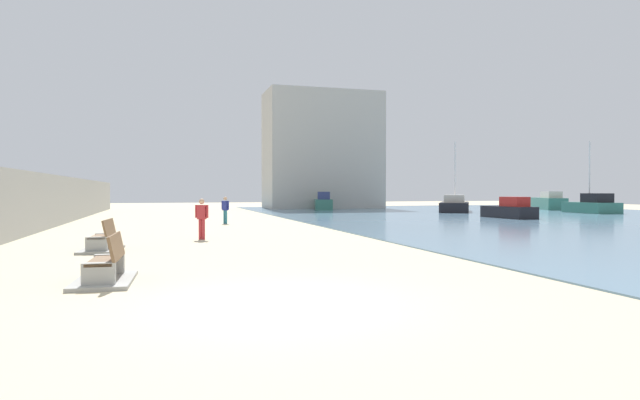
{
  "coord_description": "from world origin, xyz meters",
  "views": [
    {
      "loc": [
        -1.74,
        -8.54,
        1.85
      ],
      "look_at": [
        3.77,
        10.43,
        1.52
      ],
      "focal_mm": 30.08,
      "sensor_mm": 36.0,
      "label": 1
    }
  ],
  "objects": [
    {
      "name": "harbor_building",
      "position": [
        14.38,
        46.0,
        6.13
      ],
      "size": [
        12.0,
        6.0,
        12.25
      ],
      "primitive_type": "cube",
      "color": "#ADAAA3",
      "rests_on": "ground"
    },
    {
      "name": "boat_nearest",
      "position": [
        22.51,
        32.89,
        0.61
      ],
      "size": [
        5.41,
        6.72,
        6.13
      ],
      "color": "black",
      "rests_on": "water_bay"
    },
    {
      "name": "seawall",
      "position": [
        -7.5,
        18.0,
        1.34
      ],
      "size": [
        0.8,
        64.0,
        2.68
      ],
      "primitive_type": "cube",
      "color": "#9E9E99",
      "rests_on": "ground"
    },
    {
      "name": "bench_near",
      "position": [
        -2.88,
        3.02,
        0.23
      ],
      "size": [
        1.19,
        2.15,
        0.98
      ],
      "color": "#9E9E99",
      "rests_on": "ground"
    },
    {
      "name": "water_bay",
      "position": [
        24.0,
        18.0,
        0.02
      ],
      "size": [
        36.0,
        68.0,
        0.04
      ],
      "primitive_type": "cube",
      "color": "slate",
      "rests_on": "ground"
    },
    {
      "name": "ground_plane",
      "position": [
        0.0,
        18.0,
        0.0
      ],
      "size": [
        120.0,
        120.0,
        0.0
      ],
      "primitive_type": "plane",
      "color": "#C6B793"
    },
    {
      "name": "bench_far",
      "position": [
        -3.59,
        9.14,
        0.23
      ],
      "size": [
        1.26,
        2.18,
        0.98
      ],
      "color": "#9E9E99",
      "rests_on": "ground"
    },
    {
      "name": "boat_far_left",
      "position": [
        31.99,
        27.39,
        0.66
      ],
      "size": [
        2.59,
        4.53,
        5.92
      ],
      "color": "#337060",
      "rests_on": "water_bay"
    },
    {
      "name": "boat_far_right",
      "position": [
        20.41,
        22.25,
        0.58
      ],
      "size": [
        1.71,
        4.15,
        1.43
      ],
      "color": "black",
      "rests_on": "water_bay"
    },
    {
      "name": "person_standing",
      "position": [
        1.55,
        21.93,
        0.87
      ],
      "size": [
        0.39,
        0.41,
        1.53
      ],
      "color": "teal",
      "rests_on": "ground"
    },
    {
      "name": "boat_distant",
      "position": [
        34.53,
        35.7,
        0.74
      ],
      "size": [
        3.87,
        6.17,
        1.77
      ],
      "color": "#337060",
      "rests_on": "water_bay"
    },
    {
      "name": "boat_outer",
      "position": [
        13.03,
        41.11,
        0.7
      ],
      "size": [
        2.62,
        4.63,
        1.73
      ],
      "color": "#337060",
      "rests_on": "water_bay"
    },
    {
      "name": "person_walking",
      "position": [
        -0.38,
        12.27,
        0.89
      ],
      "size": [
        0.49,
        0.3,
        1.56
      ],
      "color": "#B22D33",
      "rests_on": "ground"
    }
  ]
}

